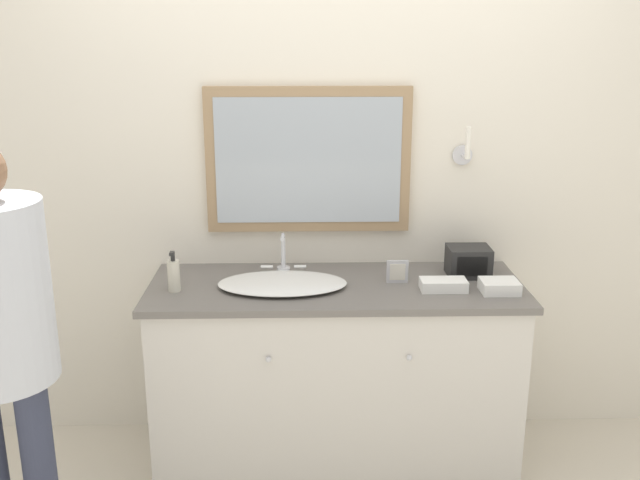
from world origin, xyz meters
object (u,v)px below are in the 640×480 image
at_px(sink_basin, 282,282).
at_px(soap_bottle, 174,275).
at_px(appliance_box, 468,261).
at_px(picture_frame, 397,272).

height_order(sink_basin, soap_bottle, sink_basin).
bearing_deg(sink_basin, appliance_box, 8.81).
distance_m(soap_bottle, picture_frame, 0.95).
xyz_separation_m(soap_bottle, appliance_box, (1.28, 0.17, -0.01)).
xyz_separation_m(appliance_box, picture_frame, (-0.33, -0.09, -0.02)).
bearing_deg(picture_frame, appliance_box, 15.14).
bearing_deg(soap_bottle, appliance_box, 7.60).
bearing_deg(appliance_box, sink_basin, -171.19).
bearing_deg(appliance_box, picture_frame, -164.86).
relative_size(soap_bottle, appliance_box, 0.94).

